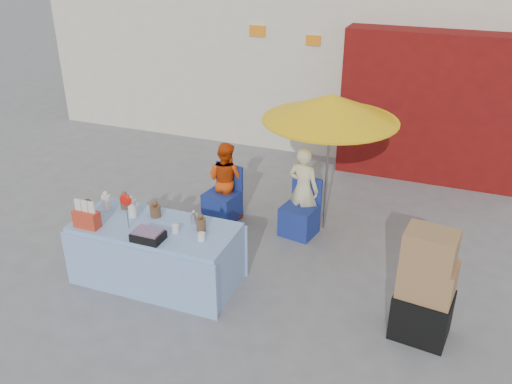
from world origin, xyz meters
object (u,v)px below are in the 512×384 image
at_px(vendor_orange, 226,180).
at_px(vendor_beige, 303,190).
at_px(market_table, 156,252).
at_px(box_stack, 425,290).
at_px(umbrella, 331,108).
at_px(chair_left, 223,204).
at_px(chair_right, 300,218).

height_order(vendor_orange, vendor_beige, vendor_beige).
height_order(market_table, vendor_beige, vendor_beige).
bearing_deg(box_stack, umbrella, 129.75).
height_order(chair_left, vendor_beige, vendor_beige).
bearing_deg(vendor_orange, box_stack, 160.63).
bearing_deg(umbrella, box_stack, -50.25).
bearing_deg(chair_left, vendor_beige, 16.31).
relative_size(chair_left, box_stack, 0.64).
height_order(chair_right, umbrella, umbrella).
bearing_deg(vendor_orange, vendor_beige, -169.84).
bearing_deg(vendor_orange, umbrella, -164.31).
height_order(chair_right, box_stack, box_stack).
height_order(vendor_beige, box_stack, box_stack).
bearing_deg(chair_left, market_table, -82.91).
bearing_deg(vendor_orange, market_table, 97.39).
distance_m(market_table, chair_right, 2.25).
xyz_separation_m(vendor_orange, box_stack, (3.17, -1.79, 0.01)).
height_order(market_table, chair_right, market_table).
xyz_separation_m(chair_right, umbrella, (0.30, 0.28, 1.64)).
bearing_deg(vendor_beige, vendor_orange, 10.16).
bearing_deg(chair_right, vendor_beige, 101.35).
bearing_deg(chair_right, chair_left, -169.84).
relative_size(market_table, vendor_beige, 1.59).
bearing_deg(chair_right, market_table, -116.65).
xyz_separation_m(market_table, box_stack, (3.26, 0.14, 0.20)).
distance_m(chair_left, vendor_orange, 0.38).
height_order(chair_left, box_stack, box_stack).
bearing_deg(box_stack, chair_left, 152.32).
xyz_separation_m(market_table, vendor_beige, (1.34, 1.93, 0.25)).
height_order(market_table, chair_left, market_table).
bearing_deg(umbrella, vendor_beige, -153.43).
xyz_separation_m(umbrella, box_stack, (1.62, -1.94, -1.28)).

